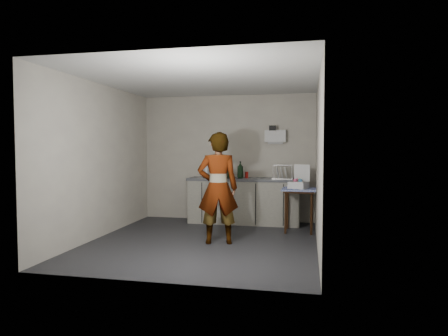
% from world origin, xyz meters
% --- Properties ---
extents(ground, '(4.00, 4.00, 0.00)m').
position_xyz_m(ground, '(0.00, 0.00, 0.00)').
color(ground, '#26262B').
rests_on(ground, ground).
extents(wall_back, '(3.60, 0.02, 2.60)m').
position_xyz_m(wall_back, '(0.00, 1.99, 1.30)').
color(wall_back, beige).
rests_on(wall_back, ground).
extents(wall_right, '(0.02, 4.00, 2.60)m').
position_xyz_m(wall_right, '(1.79, 0.00, 1.30)').
color(wall_right, beige).
rests_on(wall_right, ground).
extents(wall_left, '(0.02, 4.00, 2.60)m').
position_xyz_m(wall_left, '(-1.79, 0.00, 1.30)').
color(wall_left, beige).
rests_on(wall_left, ground).
extents(ceiling, '(3.60, 4.00, 0.01)m').
position_xyz_m(ceiling, '(0.00, 0.00, 2.60)').
color(ceiling, white).
rests_on(ceiling, wall_back).
extents(kitchen_counter, '(2.24, 0.62, 0.91)m').
position_xyz_m(kitchen_counter, '(0.40, 1.70, 0.43)').
color(kitchen_counter, black).
rests_on(kitchen_counter, ground).
extents(wall_shelf, '(0.42, 0.18, 0.37)m').
position_xyz_m(wall_shelf, '(1.00, 1.92, 1.75)').
color(wall_shelf, white).
rests_on(wall_shelf, ground).
extents(side_table, '(0.62, 0.62, 0.78)m').
position_xyz_m(side_table, '(1.50, 1.10, 0.68)').
color(side_table, '#33180B').
rests_on(side_table, ground).
extents(standing_man, '(0.73, 0.58, 1.76)m').
position_xyz_m(standing_man, '(0.26, -0.05, 0.88)').
color(standing_man, '#B2A593').
rests_on(standing_man, ground).
extents(soap_bottle, '(0.17, 0.17, 0.34)m').
position_xyz_m(soap_bottle, '(0.33, 1.63, 1.08)').
color(soap_bottle, black).
rests_on(soap_bottle, kitchen_counter).
extents(soda_can, '(0.07, 0.07, 0.12)m').
position_xyz_m(soda_can, '(0.44, 1.73, 0.97)').
color(soda_can, red).
rests_on(soda_can, kitchen_counter).
extents(dark_bottle, '(0.07, 0.07, 0.25)m').
position_xyz_m(dark_bottle, '(0.08, 1.76, 1.03)').
color(dark_bottle, black).
rests_on(dark_bottle, kitchen_counter).
extents(paper_towel, '(0.14, 0.14, 0.25)m').
position_xyz_m(paper_towel, '(-0.36, 1.59, 1.03)').
color(paper_towel, black).
rests_on(paper_towel, kitchen_counter).
extents(dish_rack, '(0.40, 0.30, 0.28)m').
position_xyz_m(dish_rack, '(1.16, 1.64, 0.97)').
color(dish_rack, white).
rests_on(dish_rack, kitchen_counter).
extents(bakery_box, '(0.39, 0.40, 0.43)m').
position_xyz_m(bakery_box, '(1.49, 1.13, 0.88)').
color(bakery_box, white).
rests_on(bakery_box, side_table).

